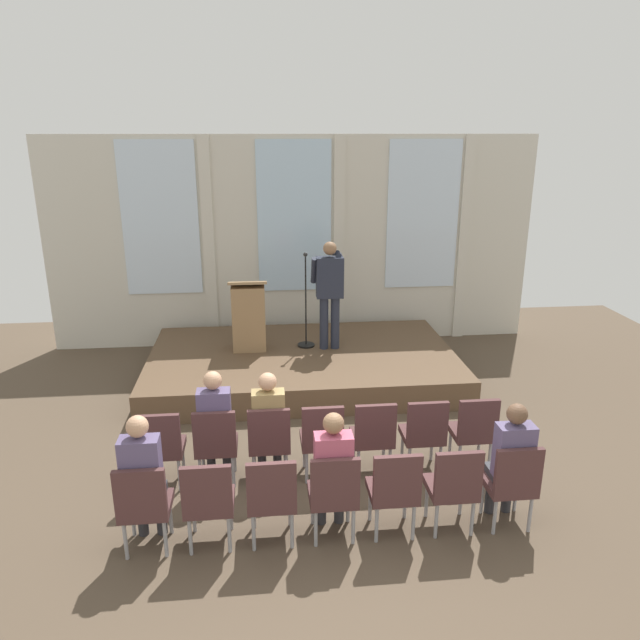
# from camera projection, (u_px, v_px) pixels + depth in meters

# --- Properties ---
(ground_plane) EXTENTS (14.21, 14.21, 0.00)m
(ground_plane) POSITION_uv_depth(u_px,v_px,m) (330.00, 520.00, 6.05)
(ground_plane) COLOR brown
(rear_partition) EXTENTS (8.70, 0.14, 3.74)m
(rear_partition) POSITION_uv_depth(u_px,v_px,m) (297.00, 240.00, 10.64)
(rear_partition) COLOR beige
(rear_partition) RESTS_ON ground
(stage_platform) EXTENTS (4.81, 2.91, 0.43)m
(stage_platform) POSITION_uv_depth(u_px,v_px,m) (303.00, 365.00, 9.50)
(stage_platform) COLOR brown
(stage_platform) RESTS_ON ground
(speaker) EXTENTS (0.52, 0.69, 1.74)m
(speaker) POSITION_uv_depth(u_px,v_px,m) (329.00, 287.00, 9.32)
(speaker) COLOR #232838
(speaker) RESTS_ON stage_platform
(mic_stand) EXTENTS (0.28, 0.28, 1.55)m
(mic_stand) POSITION_uv_depth(u_px,v_px,m) (306.00, 326.00, 9.61)
(mic_stand) COLOR black
(mic_stand) RESTS_ON stage_platform
(lectern) EXTENTS (0.60, 0.48, 1.16)m
(lectern) POSITION_uv_depth(u_px,v_px,m) (249.00, 316.00, 9.42)
(lectern) COLOR #93724C
(lectern) RESTS_ON stage_platform
(chair_r0_c0) EXTENTS (0.46, 0.44, 0.94)m
(chair_r0_c0) POSITION_uv_depth(u_px,v_px,m) (161.00, 444.00, 6.46)
(chair_r0_c0) COLOR #99999E
(chair_r0_c0) RESTS_ON ground
(chair_r0_c1) EXTENTS (0.46, 0.44, 0.94)m
(chair_r0_c1) POSITION_uv_depth(u_px,v_px,m) (216.00, 441.00, 6.51)
(chair_r0_c1) COLOR #99999E
(chair_r0_c1) RESTS_ON ground
(audience_r0_c1) EXTENTS (0.36, 0.39, 1.34)m
(audience_r0_c1) POSITION_uv_depth(u_px,v_px,m) (215.00, 421.00, 6.53)
(audience_r0_c1) COLOR #2D2D33
(audience_r0_c1) RESTS_ON ground
(chair_r0_c2) EXTENTS (0.46, 0.44, 0.94)m
(chair_r0_c2) POSITION_uv_depth(u_px,v_px,m) (269.00, 439.00, 6.57)
(chair_r0_c2) COLOR #99999E
(chair_r0_c2) RESTS_ON ground
(audience_r0_c2) EXTENTS (0.36, 0.39, 1.30)m
(audience_r0_c2) POSITION_uv_depth(u_px,v_px,m) (269.00, 420.00, 6.59)
(audience_r0_c2) COLOR #2D2D33
(audience_r0_c2) RESTS_ON ground
(chair_r0_c3) EXTENTS (0.46, 0.44, 0.94)m
(chair_r0_c3) POSITION_uv_depth(u_px,v_px,m) (322.00, 436.00, 6.63)
(chair_r0_c3) COLOR #99999E
(chair_r0_c3) RESTS_ON ground
(chair_r0_c4) EXTENTS (0.46, 0.44, 0.94)m
(chair_r0_c4) POSITION_uv_depth(u_px,v_px,m) (373.00, 433.00, 6.69)
(chair_r0_c4) COLOR #99999E
(chair_r0_c4) RESTS_ON ground
(chair_r0_c5) EXTENTS (0.46, 0.44, 0.94)m
(chair_r0_c5) POSITION_uv_depth(u_px,v_px,m) (424.00, 431.00, 6.74)
(chair_r0_c5) COLOR #99999E
(chair_r0_c5) RESTS_ON ground
(chair_r0_c6) EXTENTS (0.46, 0.44, 0.94)m
(chair_r0_c6) POSITION_uv_depth(u_px,v_px,m) (474.00, 428.00, 6.80)
(chair_r0_c6) COLOR #99999E
(chair_r0_c6) RESTS_ON ground
(chair_r1_c0) EXTENTS (0.46, 0.44, 0.94)m
(chair_r1_c0) POSITION_uv_depth(u_px,v_px,m) (144.00, 502.00, 5.45)
(chair_r1_c0) COLOR #99999E
(chair_r1_c0) RESTS_ON ground
(audience_r1_c0) EXTENTS (0.36, 0.39, 1.39)m
(audience_r1_c0) POSITION_uv_depth(u_px,v_px,m) (143.00, 476.00, 5.45)
(audience_r1_c0) COLOR #2D2D33
(audience_r1_c0) RESTS_ON ground
(chair_r1_c1) EXTENTS (0.46, 0.44, 0.94)m
(chair_r1_c1) POSITION_uv_depth(u_px,v_px,m) (208.00, 498.00, 5.50)
(chair_r1_c1) COLOR #99999E
(chair_r1_c1) RESTS_ON ground
(chair_r1_c2) EXTENTS (0.46, 0.44, 0.94)m
(chair_r1_c2) POSITION_uv_depth(u_px,v_px,m) (272.00, 495.00, 5.56)
(chair_r1_c2) COLOR #99999E
(chair_r1_c2) RESTS_ON ground
(chair_r1_c3) EXTENTS (0.46, 0.44, 0.94)m
(chair_r1_c3) POSITION_uv_depth(u_px,v_px,m) (334.00, 491.00, 5.62)
(chair_r1_c3) COLOR #99999E
(chair_r1_c3) RESTS_ON ground
(audience_r1_c3) EXTENTS (0.36, 0.39, 1.32)m
(audience_r1_c3) POSITION_uv_depth(u_px,v_px,m) (333.00, 468.00, 5.63)
(audience_r1_c3) COLOR #2D2D33
(audience_r1_c3) RESTS_ON ground
(chair_r1_c4) EXTENTS (0.46, 0.44, 0.94)m
(chair_r1_c4) POSITION_uv_depth(u_px,v_px,m) (394.00, 487.00, 5.67)
(chair_r1_c4) COLOR #99999E
(chair_r1_c4) RESTS_ON ground
(chair_r1_c5) EXTENTS (0.46, 0.44, 0.94)m
(chair_r1_c5) POSITION_uv_depth(u_px,v_px,m) (454.00, 484.00, 5.73)
(chair_r1_c5) COLOR #99999E
(chair_r1_c5) RESTS_ON ground
(chair_r1_c6) EXTENTS (0.46, 0.44, 0.94)m
(chair_r1_c6) POSITION_uv_depth(u_px,v_px,m) (512.00, 480.00, 5.79)
(chair_r1_c6) COLOR #99999E
(chair_r1_c6) RESTS_ON ground
(audience_r1_c6) EXTENTS (0.36, 0.39, 1.33)m
(audience_r1_c6) POSITION_uv_depth(u_px,v_px,m) (511.00, 458.00, 5.80)
(audience_r1_c6) COLOR #2D2D33
(audience_r1_c6) RESTS_ON ground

